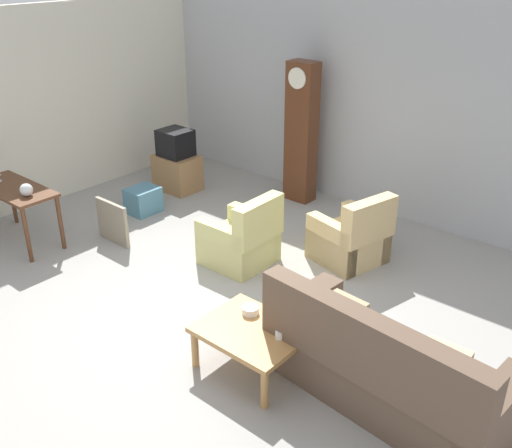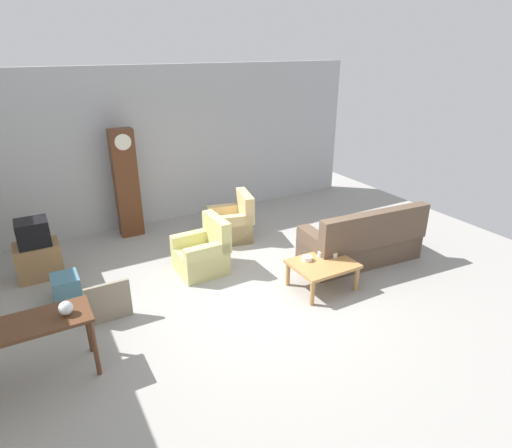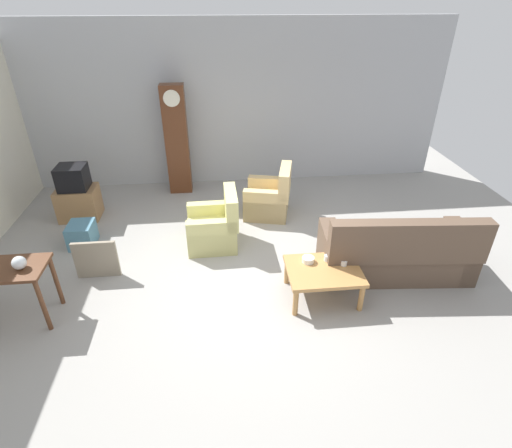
{
  "view_description": "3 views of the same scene",
  "coord_description": "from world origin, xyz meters",
  "px_view_note": "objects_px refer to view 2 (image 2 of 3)",
  "views": [
    {
      "loc": [
        3.7,
        -3.71,
        3.61
      ],
      "look_at": [
        -0.0,
        0.62,
        0.85
      ],
      "focal_mm": 40.71,
      "sensor_mm": 36.0,
      "label": 1
    },
    {
      "loc": [
        -2.92,
        -5.01,
        3.56
      ],
      "look_at": [
        0.27,
        0.66,
        0.81
      ],
      "focal_mm": 29.94,
      "sensor_mm": 36.0,
      "label": 2
    },
    {
      "loc": [
        -0.46,
        -4.48,
        3.56
      ],
      "look_at": [
        0.03,
        0.3,
        0.74
      ],
      "focal_mm": 27.87,
      "sensor_mm": 36.0,
      "label": 3
    }
  ],
  "objects_px": {
    "glass_dome_cloche": "(66,308)",
    "tv_crt": "(33,233)",
    "tv_stand_cabinet": "(39,260)",
    "bowl_white_stacked": "(307,258)",
    "console_table_dark": "(29,332)",
    "cup_blue_rimmed": "(320,254)",
    "armchair_olive_far": "(232,224)",
    "couch_floral": "(362,243)",
    "cup_white_porcelain": "(335,255)",
    "grandfather_clock": "(126,184)",
    "storage_box_blue": "(66,287)",
    "armchair_olive_near": "(203,254)",
    "coffee_table_wood": "(323,266)",
    "framed_picture_leaning": "(109,302)"
  },
  "relations": [
    {
      "from": "glass_dome_cloche",
      "to": "tv_crt",
      "type": "bearing_deg",
      "value": 93.87
    },
    {
      "from": "tv_stand_cabinet",
      "to": "bowl_white_stacked",
      "type": "height_order",
      "value": "tv_stand_cabinet"
    },
    {
      "from": "console_table_dark",
      "to": "cup_blue_rimmed",
      "type": "bearing_deg",
      "value": 3.08
    },
    {
      "from": "glass_dome_cloche",
      "to": "cup_blue_rimmed",
      "type": "distance_m",
      "value": 3.76
    },
    {
      "from": "armchair_olive_far",
      "to": "bowl_white_stacked",
      "type": "height_order",
      "value": "armchair_olive_far"
    },
    {
      "from": "tv_crt",
      "to": "armchair_olive_far",
      "type": "bearing_deg",
      "value": -3.72
    },
    {
      "from": "couch_floral",
      "to": "tv_stand_cabinet",
      "type": "xyz_separation_m",
      "value": [
        -4.98,
        2.21,
        -0.07
      ]
    },
    {
      "from": "armchair_olive_far",
      "to": "cup_white_porcelain",
      "type": "distance_m",
      "value": 2.4
    },
    {
      "from": "armchair_olive_far",
      "to": "grandfather_clock",
      "type": "height_order",
      "value": "grandfather_clock"
    },
    {
      "from": "armchair_olive_far",
      "to": "tv_crt",
      "type": "bearing_deg",
      "value": 176.28
    },
    {
      "from": "tv_crt",
      "to": "storage_box_blue",
      "type": "bearing_deg",
      "value": -73.32
    },
    {
      "from": "grandfather_clock",
      "to": "cup_white_porcelain",
      "type": "distance_m",
      "value": 4.24
    },
    {
      "from": "armchair_olive_near",
      "to": "grandfather_clock",
      "type": "height_order",
      "value": "grandfather_clock"
    },
    {
      "from": "tv_crt",
      "to": "couch_floral",
      "type": "bearing_deg",
      "value": -23.9
    },
    {
      "from": "cup_white_porcelain",
      "to": "cup_blue_rimmed",
      "type": "relative_size",
      "value": 1.04
    },
    {
      "from": "armchair_olive_far",
      "to": "cup_white_porcelain",
      "type": "relative_size",
      "value": 10.84
    },
    {
      "from": "grandfather_clock",
      "to": "tv_stand_cabinet",
      "type": "xyz_separation_m",
      "value": [
        -1.75,
        -0.96,
        -0.78
      ]
    },
    {
      "from": "coffee_table_wood",
      "to": "tv_stand_cabinet",
      "type": "xyz_separation_m",
      "value": [
        -3.82,
        2.58,
        -0.09
      ]
    },
    {
      "from": "couch_floral",
      "to": "glass_dome_cloche",
      "type": "xyz_separation_m",
      "value": [
        -4.8,
        -0.44,
        0.51
      ]
    },
    {
      "from": "console_table_dark",
      "to": "tv_stand_cabinet",
      "type": "distance_m",
      "value": 2.65
    },
    {
      "from": "coffee_table_wood",
      "to": "tv_crt",
      "type": "bearing_deg",
      "value": 146.03
    },
    {
      "from": "grandfather_clock",
      "to": "tv_stand_cabinet",
      "type": "height_order",
      "value": "grandfather_clock"
    },
    {
      "from": "glass_dome_cloche",
      "to": "cup_blue_rimmed",
      "type": "xyz_separation_m",
      "value": [
        3.73,
        0.26,
        -0.38
      ]
    },
    {
      "from": "armchair_olive_near",
      "to": "storage_box_blue",
      "type": "height_order",
      "value": "armchair_olive_near"
    },
    {
      "from": "couch_floral",
      "to": "grandfather_clock",
      "type": "xyz_separation_m",
      "value": [
        -3.23,
        3.17,
        0.71
      ]
    },
    {
      "from": "tv_crt",
      "to": "armchair_olive_near",
      "type": "bearing_deg",
      "value": -25.36
    },
    {
      "from": "armchair_olive_near",
      "to": "storage_box_blue",
      "type": "relative_size",
      "value": 2.03
    },
    {
      "from": "framed_picture_leaning",
      "to": "bowl_white_stacked",
      "type": "height_order",
      "value": "framed_picture_leaning"
    },
    {
      "from": "couch_floral",
      "to": "grandfather_clock",
      "type": "distance_m",
      "value": 4.58
    },
    {
      "from": "console_table_dark",
      "to": "coffee_table_wood",
      "type": "bearing_deg",
      "value": 0.51
    },
    {
      "from": "tv_stand_cabinet",
      "to": "armchair_olive_far",
      "type": "bearing_deg",
      "value": -3.72
    },
    {
      "from": "console_table_dark",
      "to": "grandfather_clock",
      "type": "bearing_deg",
      "value": 61.2
    },
    {
      "from": "couch_floral",
      "to": "glass_dome_cloche",
      "type": "relative_size",
      "value": 13.46
    },
    {
      "from": "storage_box_blue",
      "to": "tv_crt",
      "type": "bearing_deg",
      "value": 106.68
    },
    {
      "from": "console_table_dark",
      "to": "cup_blue_rimmed",
      "type": "distance_m",
      "value": 4.14
    },
    {
      "from": "tv_stand_cabinet",
      "to": "cup_blue_rimmed",
      "type": "height_order",
      "value": "tv_stand_cabinet"
    },
    {
      "from": "couch_floral",
      "to": "framed_picture_leaning",
      "type": "relative_size",
      "value": 3.61
    },
    {
      "from": "tv_crt",
      "to": "cup_white_porcelain",
      "type": "xyz_separation_m",
      "value": [
        4.1,
        -2.51,
        -0.31
      ]
    },
    {
      "from": "grandfather_clock",
      "to": "storage_box_blue",
      "type": "height_order",
      "value": "grandfather_clock"
    },
    {
      "from": "couch_floral",
      "to": "coffee_table_wood",
      "type": "xyz_separation_m",
      "value": [
        -1.15,
        -0.37,
        0.03
      ]
    },
    {
      "from": "armchair_olive_far",
      "to": "grandfather_clock",
      "type": "relative_size",
      "value": 0.45
    },
    {
      "from": "armchair_olive_near",
      "to": "console_table_dark",
      "type": "height_order",
      "value": "armchair_olive_near"
    },
    {
      "from": "storage_box_blue",
      "to": "couch_floral",
      "type": "bearing_deg",
      "value": -14.97
    },
    {
      "from": "armchair_olive_far",
      "to": "grandfather_clock",
      "type": "distance_m",
      "value": 2.19
    },
    {
      "from": "storage_box_blue",
      "to": "bowl_white_stacked",
      "type": "xyz_separation_m",
      "value": [
        3.37,
        -1.45,
        0.29
      ]
    },
    {
      "from": "armchair_olive_near",
      "to": "cup_white_porcelain",
      "type": "height_order",
      "value": "armchair_olive_near"
    },
    {
      "from": "console_table_dark",
      "to": "framed_picture_leaning",
      "type": "distance_m",
      "value": 1.29
    },
    {
      "from": "tv_stand_cabinet",
      "to": "storage_box_blue",
      "type": "distance_m",
      "value": 1.0
    },
    {
      "from": "armchair_olive_near",
      "to": "framed_picture_leaning",
      "type": "relative_size",
      "value": 1.53
    },
    {
      "from": "coffee_table_wood",
      "to": "glass_dome_cloche",
      "type": "xyz_separation_m",
      "value": [
        -3.65,
        -0.07,
        0.48
      ]
    }
  ]
}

